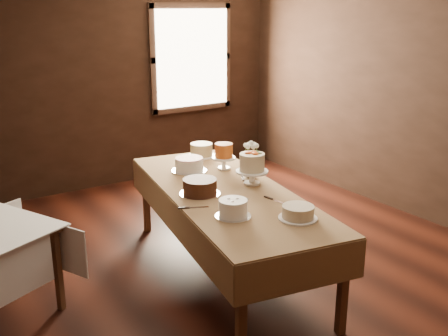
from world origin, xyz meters
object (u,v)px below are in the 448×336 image
cake_server_d (242,175)px  cake_caramel (224,158)px  flower_vase (251,171)px  cake_lattice (189,165)px  cake_swirl (233,209)px  cake_cream (298,213)px  cake_chocolate (200,187)px  cake_server_a (240,200)px  cake_server_b (279,202)px  cake_server_c (211,179)px  cake_speckled (201,150)px  cake_server_e (199,207)px  display_table (226,196)px  cake_flowers (252,170)px

cake_server_d → cake_caramel: bearing=38.0°
cake_caramel → flower_vase: 0.36m
cake_lattice → cake_swirl: bearing=-104.4°
cake_cream → cake_server_d: cake_cream is taller
cake_chocolate → cake_server_a: cake_chocolate is taller
cake_caramel → cake_server_b: cake_caramel is taller
cake_cream → cake_server_c: (-0.04, 1.15, -0.04)m
cake_server_b → flower_vase: flower_vase is taller
cake_server_b → cake_lattice: bearing=-179.0°
cake_server_a → flower_vase: 0.61m
cake_server_d → cake_speckled: bearing=30.2°
cake_cream → cake_server_b: 0.36m
cake_lattice → cake_server_e: cake_lattice is taller
cake_speckled → cake_server_b: (-0.18, -1.50, -0.06)m
display_table → cake_speckled: cake_speckled is taller
cake_server_b → cake_server_a: bearing=-140.7°
display_table → cake_caramel: size_ratio=10.05×
cake_server_b → cake_server_d: bearing=159.5°
cake_server_d → cake_swirl: bearing=172.6°
cake_cream → flower_vase: bearing=73.2°
cake_lattice → cake_caramel: size_ratio=1.27×
cake_lattice → cake_server_d: cake_lattice is taller
cake_flowers → cake_server_a: 0.44m
display_table → cake_swirl: (-0.29, -0.53, 0.12)m
cake_cream → cake_server_a: size_ratio=1.28×
display_table → cake_swirl: bearing=-118.9°
cake_server_a → flower_vase: bearing=59.9°
cake_lattice → cake_cream: (0.08, -1.46, -0.01)m
cake_server_d → cake_lattice: bearing=73.3°
cake_flowers → cake_server_b: size_ratio=1.21×
cake_caramel → cake_server_e: bearing=-134.2°
cake_chocolate → cake_swirl: cake_swirl is taller
cake_server_e → cake_swirl: bearing=-45.9°
cake_lattice → cake_speckled: bearing=46.0°
cake_lattice → cake_server_a: bearing=-93.2°
cake_server_b → flower_vase: bearing=155.1°
cake_server_b → flower_vase: (0.19, 0.65, 0.06)m
cake_lattice → cake_server_e: 0.96m
cake_server_c → cake_server_d: 0.31m
cake_lattice → cake_server_d: bearing=-48.9°
cake_lattice → cake_server_b: cake_lattice is taller
cake_speckled → cake_lattice: bearing=-134.0°
cake_speckled → cake_server_c: bearing=-115.2°
cake_server_a → flower_vase: size_ratio=2.00×
cake_speckled → cake_server_d: (-0.03, -0.77, -0.06)m
cake_speckled → cake_server_e: cake_speckled is taller
cake_lattice → cake_chocolate: (-0.25, -0.61, 0.01)m
cake_server_e → flower_vase: bearing=50.9°
cake_caramel → cake_speckled: bearing=83.9°
display_table → cake_chocolate: cake_chocolate is taller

